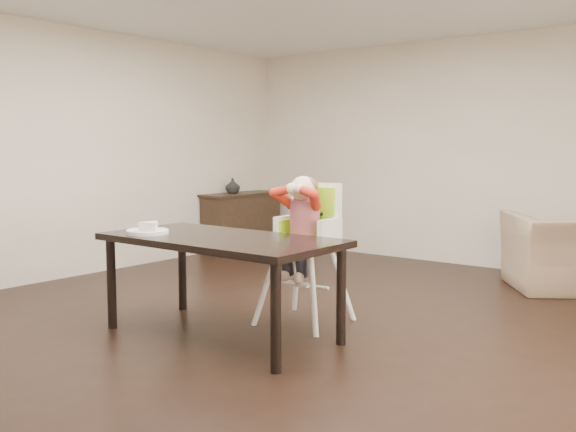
% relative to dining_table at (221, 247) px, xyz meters
% --- Properties ---
extents(ground, '(7.00, 7.00, 0.00)m').
position_rel_dining_table_xyz_m(ground, '(0.16, 0.44, -0.67)').
color(ground, black).
rests_on(ground, ground).
extents(room_walls, '(6.02, 7.02, 2.71)m').
position_rel_dining_table_xyz_m(room_walls, '(0.16, 0.44, 1.18)').
color(room_walls, beige).
rests_on(room_walls, ground).
extents(dining_table, '(1.80, 0.90, 0.75)m').
position_rel_dining_table_xyz_m(dining_table, '(0.00, 0.00, 0.00)').
color(dining_table, black).
rests_on(dining_table, ground).
extents(high_chair, '(0.52, 0.52, 1.18)m').
position_rel_dining_table_xyz_m(high_chair, '(0.27, 0.70, 0.16)').
color(high_chair, white).
rests_on(high_chair, ground).
extents(plate, '(0.37, 0.37, 0.09)m').
position_rel_dining_table_xyz_m(plate, '(-0.54, -0.23, 0.11)').
color(plate, white).
rests_on(plate, dining_table).
extents(armchair, '(1.38, 1.28, 1.01)m').
position_rel_dining_table_xyz_m(armchair, '(1.65, 3.24, -0.17)').
color(armchair, '#9D8164').
rests_on(armchair, ground).
extents(sideboard, '(0.44, 1.26, 0.79)m').
position_rel_dining_table_xyz_m(sideboard, '(-2.62, 3.14, -0.27)').
color(sideboard, black).
rests_on(sideboard, ground).
extents(vase, '(0.26, 0.26, 0.20)m').
position_rel_dining_table_xyz_m(vase, '(-2.62, 2.96, 0.22)').
color(vase, '#99999E').
rests_on(vase, sideboard).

